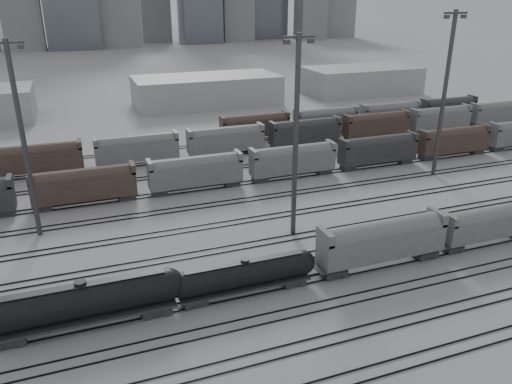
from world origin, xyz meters
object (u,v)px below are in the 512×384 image
object	(u,v)px
tank_car_a	(83,302)
hopper_car_b	(489,222)
hopper_car_a	(382,239)
light_mast_c	(296,134)
tank_car_b	(245,275)

from	to	relation	value
tank_car_a	hopper_car_b	size ratio (longest dim) A/B	1.43
tank_car_a	hopper_car_a	size ratio (longest dim) A/B	1.24
hopper_car_a	light_mast_c	size ratio (longest dim) A/B	0.61
tank_car_a	light_mast_c	world-z (taller)	light_mast_c
hopper_car_a	hopper_car_b	distance (m)	15.76
hopper_car_a	light_mast_c	xyz separation A→B (m)	(-6.05, 11.23, 10.08)
hopper_car_a	tank_car_b	bearing A→B (deg)	180.00
hopper_car_b	tank_car_a	bearing A→B (deg)	180.00
tank_car_a	tank_car_b	world-z (taller)	tank_car_a
tank_car_a	hopper_car_b	xyz separation A→B (m)	(48.58, -0.00, 0.23)
hopper_car_b	light_mast_c	xyz separation A→B (m)	(-21.80, 11.23, 10.54)
tank_car_a	light_mast_c	distance (m)	30.97
tank_car_a	hopper_car_a	xyz separation A→B (m)	(32.83, 0.00, 0.69)
tank_car_a	hopper_car_a	distance (m)	32.84
tank_car_b	light_mast_c	xyz separation A→B (m)	(10.64, 11.23, 11.25)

